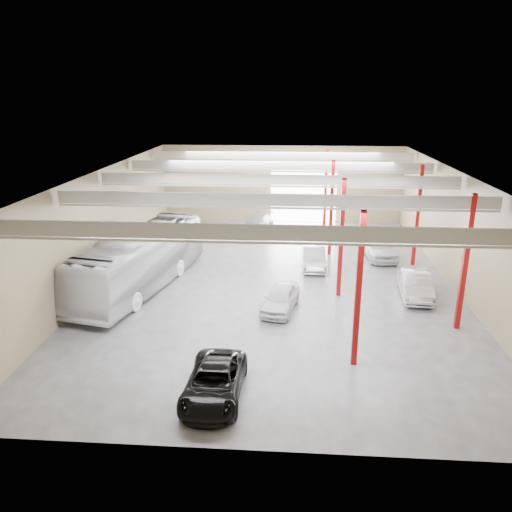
# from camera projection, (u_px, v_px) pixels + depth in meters

# --- Properties ---
(depot_shell) EXTENTS (22.12, 32.12, 7.06)m
(depot_shell) POSITION_uv_depth(u_px,v_px,m) (279.00, 204.00, 30.91)
(depot_shell) COLOR #4C4B51
(depot_shell) RESTS_ON ground
(coach_bus) EXTENTS (5.51, 13.15, 3.57)m
(coach_bus) POSITION_uv_depth(u_px,v_px,m) (141.00, 260.00, 30.53)
(coach_bus) COLOR silver
(coach_bus) RESTS_ON ground
(black_sedan) EXTENTS (2.31, 4.82, 1.32)m
(black_sedan) POSITION_uv_depth(u_px,v_px,m) (214.00, 382.00, 19.61)
(black_sedan) COLOR black
(black_sedan) RESTS_ON ground
(car_row_a) EXTENTS (2.43, 4.29, 1.38)m
(car_row_a) POSITION_uv_depth(u_px,v_px,m) (281.00, 298.00, 27.61)
(car_row_a) COLOR silver
(car_row_a) RESTS_ON ground
(car_row_b) EXTENTS (1.56, 4.32, 1.42)m
(car_row_b) POSITION_uv_depth(u_px,v_px,m) (314.00, 258.00, 34.37)
(car_row_b) COLOR #AEAEB3
(car_row_b) RESTS_ON ground
(car_row_c) EXTENTS (2.89, 5.08, 1.39)m
(car_row_c) POSITION_uv_depth(u_px,v_px,m) (258.00, 224.00, 43.31)
(car_row_c) COLOR gray
(car_row_c) RESTS_ON ground
(car_right_near) EXTENTS (1.99, 4.79, 1.54)m
(car_right_near) POSITION_uv_depth(u_px,v_px,m) (415.00, 284.00, 29.47)
(car_right_near) COLOR #B6B5BA
(car_right_near) RESTS_ON ground
(car_right_far) EXTENTS (2.53, 5.11, 1.67)m
(car_right_far) POSITION_uv_depth(u_px,v_px,m) (378.00, 246.00, 36.45)
(car_right_far) COLOR silver
(car_right_far) RESTS_ON ground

